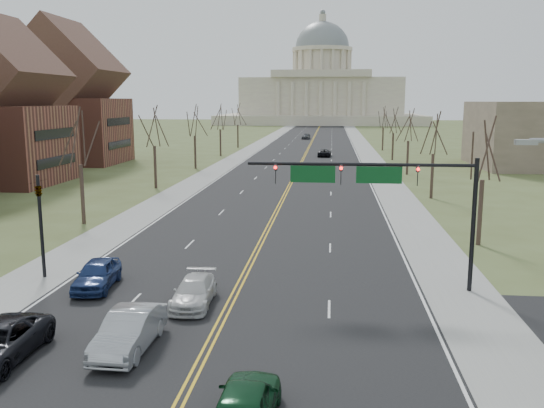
% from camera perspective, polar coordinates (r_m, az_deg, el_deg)
% --- Properties ---
extents(road, '(20.00, 380.00, 0.01)m').
position_cam_1_polar(road, '(127.63, 3.67, 5.62)').
color(road, black).
rests_on(road, ground).
extents(cross_road, '(120.00, 14.00, 0.01)m').
position_cam_1_polar(cross_road, '(25.72, -5.87, -13.01)').
color(cross_road, black).
rests_on(cross_road, ground).
extents(sidewalk_left, '(4.00, 380.00, 0.03)m').
position_cam_1_polar(sidewalk_left, '(128.65, -1.70, 5.68)').
color(sidewalk_left, gray).
rests_on(sidewalk_left, ground).
extents(sidewalk_right, '(4.00, 380.00, 0.03)m').
position_cam_1_polar(sidewalk_right, '(127.72, 9.08, 5.52)').
color(sidewalk_right, gray).
rests_on(sidewalk_right, ground).
extents(center_line, '(0.42, 380.00, 0.01)m').
position_cam_1_polar(center_line, '(127.63, 3.67, 5.62)').
color(center_line, gold).
rests_on(center_line, road).
extents(edge_line_left, '(0.15, 380.00, 0.01)m').
position_cam_1_polar(edge_line_left, '(128.38, -0.72, 5.67)').
color(edge_line_left, silver).
rests_on(edge_line_left, road).
extents(edge_line_right, '(0.15, 380.00, 0.01)m').
position_cam_1_polar(edge_line_right, '(127.62, 8.09, 5.54)').
color(edge_line_right, silver).
rests_on(edge_line_right, road).
extents(capitol, '(90.00, 60.00, 50.00)m').
position_cam_1_polar(capitol, '(267.12, 4.93, 11.02)').
color(capitol, beige).
rests_on(capitol, ground).
extents(signal_mast, '(12.12, 0.44, 7.20)m').
position_cam_1_polar(signal_mast, '(31.03, 10.43, 1.95)').
color(signal_mast, black).
rests_on(signal_mast, ground).
extents(signal_left, '(0.32, 0.36, 6.00)m').
position_cam_1_polar(signal_left, '(35.36, -21.98, -0.99)').
color(signal_left, black).
rests_on(signal_left, ground).
extents(tree_r_0, '(3.74, 3.74, 8.50)m').
position_cam_1_polar(tree_r_0, '(42.60, 20.26, 4.76)').
color(tree_r_0, '#34251E').
rests_on(tree_r_0, ground).
extents(tree_l_0, '(3.96, 3.96, 9.00)m').
position_cam_1_polar(tree_l_0, '(49.66, -18.56, 5.99)').
color(tree_l_0, '#34251E').
rests_on(tree_l_0, ground).
extents(tree_r_1, '(3.74, 3.74, 8.50)m').
position_cam_1_polar(tree_r_1, '(62.13, 15.76, 6.52)').
color(tree_r_1, '#34251E').
rests_on(tree_r_1, ground).
extents(tree_l_1, '(3.96, 3.96, 9.00)m').
position_cam_1_polar(tree_l_1, '(68.34, -11.63, 7.31)').
color(tree_l_1, '#34251E').
rests_on(tree_l_1, ground).
extents(tree_r_2, '(3.74, 3.74, 8.50)m').
position_cam_1_polar(tree_r_2, '(81.89, 13.40, 7.41)').
color(tree_r_2, '#34251E').
rests_on(tree_r_2, ground).
extents(tree_l_2, '(3.96, 3.96, 9.00)m').
position_cam_1_polar(tree_l_2, '(87.61, -7.69, 8.02)').
color(tree_l_2, '#34251E').
rests_on(tree_l_2, ground).
extents(tree_r_3, '(3.74, 3.74, 8.50)m').
position_cam_1_polar(tree_r_3, '(101.74, 11.96, 7.96)').
color(tree_r_3, '#34251E').
rests_on(tree_r_3, ground).
extents(tree_l_3, '(3.96, 3.96, 9.00)m').
position_cam_1_polar(tree_l_3, '(107.15, -5.17, 8.44)').
color(tree_l_3, '#34251E').
rests_on(tree_l_3, ground).
extents(tree_r_4, '(3.74, 3.74, 8.50)m').
position_cam_1_polar(tree_r_4, '(121.64, 10.99, 8.32)').
color(tree_r_4, '#34251E').
rests_on(tree_r_4, ground).
extents(tree_l_4, '(3.96, 3.96, 9.00)m').
position_cam_1_polar(tree_l_4, '(126.83, -3.42, 8.73)').
color(tree_l_4, '#34251E').
rests_on(tree_l_4, ground).
extents(bldg_left_far, '(17.10, 14.28, 23.25)m').
position_cam_1_polar(bldg_left_far, '(100.75, -19.60, 9.28)').
color(bldg_left_far, brown).
rests_on(bldg_left_far, ground).
extents(car_nb_inner_lead, '(2.03, 4.79, 1.62)m').
position_cam_1_polar(car_nb_inner_lead, '(18.94, -2.66, -19.22)').
color(car_nb_inner_lead, '#0D3B1D').
rests_on(car_nb_inner_lead, road).
extents(car_sb_inner_lead, '(1.81, 4.98, 1.63)m').
position_cam_1_polar(car_sb_inner_lead, '(24.84, -13.97, -12.09)').
color(car_sb_inner_lead, '#A2A5AA').
rests_on(car_sb_inner_lead, road).
extents(car_sb_inner_second, '(2.06, 4.67, 1.33)m').
position_cam_1_polar(car_sb_inner_second, '(29.44, -7.75, -8.61)').
color(car_sb_inner_second, silver).
rests_on(car_sb_inner_second, road).
extents(car_sb_outer_second, '(2.32, 4.77, 1.57)m').
position_cam_1_polar(car_sb_outer_second, '(33.02, -16.95, -6.66)').
color(car_sb_outer_second, navy).
rests_on(car_sb_outer_second, road).
extents(car_far_nb, '(2.50, 5.00, 1.36)m').
position_cam_1_polar(car_far_nb, '(106.60, 5.22, 5.07)').
color(car_far_nb, black).
rests_on(car_far_nb, road).
extents(car_far_sb, '(2.45, 4.84, 1.58)m').
position_cam_1_polar(car_far_sb, '(155.24, 3.39, 6.73)').
color(car_far_sb, '#494D51').
rests_on(car_far_sb, road).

